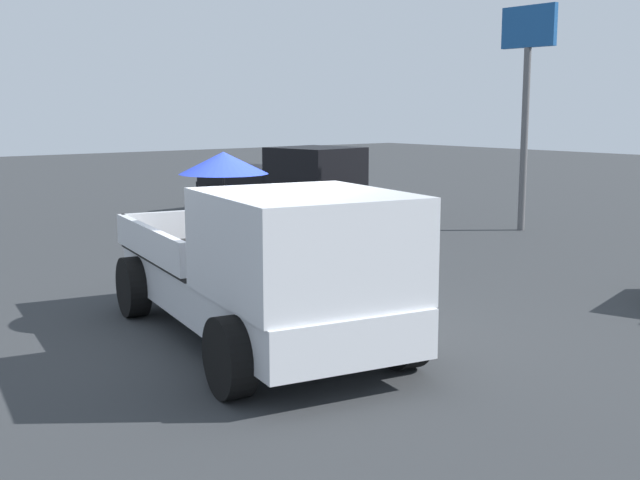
# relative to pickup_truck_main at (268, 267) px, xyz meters

# --- Properties ---
(ground_plane) EXTENTS (80.00, 80.00, 0.00)m
(ground_plane) POSITION_rel_pickup_truck_main_xyz_m (-0.45, 0.09, -0.96)
(ground_plane) COLOR #2D3033
(pickup_truck_main) EXTENTS (5.31, 3.01, 2.20)m
(pickup_truck_main) POSITION_rel_pickup_truck_main_xyz_m (0.00, 0.00, 0.00)
(pickup_truck_main) COLOR black
(pickup_truck_main) RESTS_ON ground
(pickup_truck_far) EXTENTS (5.00, 2.69, 1.80)m
(pickup_truck_far) POSITION_rel_pickup_truck_main_xyz_m (-9.23, 7.04, -0.09)
(pickup_truck_far) COLOR black
(pickup_truck_far) RESTS_ON ground
(motel_sign) EXTENTS (1.40, 0.16, 4.96)m
(motel_sign) POSITION_rel_pickup_truck_main_xyz_m (-4.02, 9.81, 2.54)
(motel_sign) COLOR #59595B
(motel_sign) RESTS_ON ground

